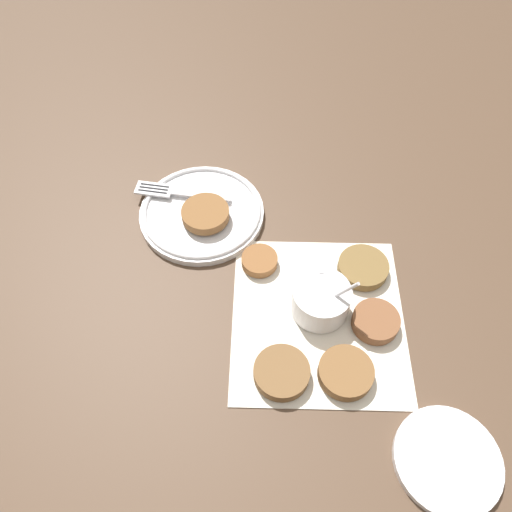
{
  "coord_description": "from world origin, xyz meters",
  "views": [
    {
      "loc": [
        -0.37,
        0.08,
        0.66
      ],
      "look_at": [
        0.08,
        0.08,
        0.02
      ],
      "focal_mm": 35.0,
      "sensor_mm": 36.0,
      "label": 1
    }
  ],
  "objects_px": {
    "fork": "(172,192)",
    "extra_saucer": "(447,460)",
    "sauce_bowl": "(321,301)",
    "serving_plate": "(202,212)",
    "fritter_on_plate": "(205,214)"
  },
  "relations": [
    {
      "from": "fork",
      "to": "extra_saucer",
      "type": "distance_m",
      "value": 0.58
    },
    {
      "from": "sauce_bowl",
      "to": "extra_saucer",
      "type": "distance_m",
      "value": 0.26
    },
    {
      "from": "serving_plate",
      "to": "fork",
      "type": "relative_size",
      "value": 1.26
    },
    {
      "from": "fritter_on_plate",
      "to": "serving_plate",
      "type": "bearing_deg",
      "value": 25.9
    },
    {
      "from": "fork",
      "to": "sauce_bowl",
      "type": "bearing_deg",
      "value": -132.19
    },
    {
      "from": "serving_plate",
      "to": "fork",
      "type": "height_order",
      "value": "fork"
    },
    {
      "from": "fritter_on_plate",
      "to": "extra_saucer",
      "type": "height_order",
      "value": "fritter_on_plate"
    },
    {
      "from": "serving_plate",
      "to": "extra_saucer",
      "type": "height_order",
      "value": "serving_plate"
    },
    {
      "from": "serving_plate",
      "to": "fritter_on_plate",
      "type": "height_order",
      "value": "fritter_on_plate"
    },
    {
      "from": "sauce_bowl",
      "to": "extra_saucer",
      "type": "relative_size",
      "value": 0.72
    },
    {
      "from": "extra_saucer",
      "to": "fritter_on_plate",
      "type": "bearing_deg",
      "value": 40.54
    },
    {
      "from": "sauce_bowl",
      "to": "fritter_on_plate",
      "type": "distance_m",
      "value": 0.24
    },
    {
      "from": "fork",
      "to": "extra_saucer",
      "type": "relative_size",
      "value": 1.24
    },
    {
      "from": "fritter_on_plate",
      "to": "sauce_bowl",
      "type": "bearing_deg",
      "value": -132.35
    },
    {
      "from": "extra_saucer",
      "to": "fork",
      "type": "bearing_deg",
      "value": 41.63
    }
  ]
}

